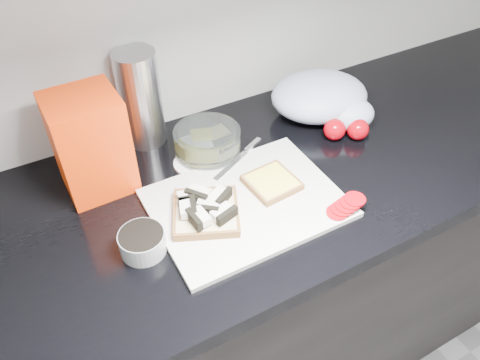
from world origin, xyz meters
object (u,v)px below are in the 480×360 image
cutting_board (247,203)px  bread_bag (91,144)px  steel_canister (140,99)px  glass_bowl (207,142)px

cutting_board → bread_bag: 0.36m
bread_bag → steel_canister: 0.19m
glass_bowl → steel_canister: size_ratio=0.67×
glass_bowl → bread_bag: 0.28m
bread_bag → steel_canister: steel_canister is taller
cutting_board → glass_bowl: bearing=88.6°
glass_bowl → steel_canister: (-0.11, 0.13, 0.09)m
cutting_board → glass_bowl: size_ratio=2.48×
cutting_board → glass_bowl: 0.20m
glass_bowl → cutting_board: bearing=-91.4°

